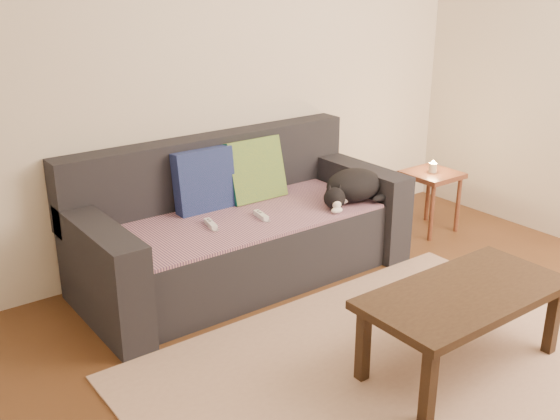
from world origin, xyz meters
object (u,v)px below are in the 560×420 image
Objects in this scene: wii_remote_a at (211,224)px; side_table at (431,182)px; cat at (353,186)px; sofa at (239,231)px; coffee_table at (465,300)px; wii_remote_b at (261,216)px.

wii_remote_a is 0.32× the size of side_table.
cat reaches higher than side_table.
sofa is 14.00× the size of wii_remote_a.
side_table is at bearing 45.97° from coffee_table.
coffee_table is at bearing -146.04° from wii_remote_a.
side_table is at bearing -7.53° from sofa.
cat is 1.33m from coffee_table.
wii_remote_b is (0.32, -0.06, 0.00)m from wii_remote_a.
wii_remote_a is at bearing 111.88° from coffee_table.
cat is 0.68m from wii_remote_b.
wii_remote_b is 0.32× the size of side_table.
sofa reaches higher than wii_remote_b.
sofa is 1.95× the size of coffee_table.
sofa is 0.33m from wii_remote_a.
wii_remote_b is (-0.66, 0.11, -0.09)m from cat.
side_table reaches higher than coffee_table.
cat is at bearing -87.79° from wii_remote_a.
cat is (0.71, -0.28, 0.23)m from sofa.
wii_remote_a is at bearing 177.02° from side_table.
cat is 1.18× the size of side_table.
sofa is 14.00× the size of wii_remote_b.
sofa is at bearing 172.47° from side_table.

